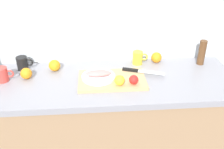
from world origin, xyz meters
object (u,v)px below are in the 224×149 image
(coffee_mug_2, at_px, (2,74))
(white_plate, at_px, (99,77))
(chef_knife, at_px, (138,71))
(fish_fillet, at_px, (98,73))
(cutting_board, at_px, (112,80))
(lemon_0, at_px, (120,80))
(coffee_mug_0, at_px, (23,63))
(orange_0, at_px, (55,65))
(coffee_mug_1, at_px, (138,58))
(pepper_mill, at_px, (202,53))

(coffee_mug_2, bearing_deg, white_plate, -3.97)
(chef_knife, height_order, coffee_mug_2, coffee_mug_2)
(white_plate, height_order, fish_fillet, fish_fillet)
(cutting_board, distance_m, chef_knife, 0.20)
(fish_fillet, bearing_deg, lemon_0, -37.28)
(lemon_0, xyz_separation_m, coffee_mug_0, (-0.67, 0.30, -0.00))
(orange_0, bearing_deg, coffee_mug_0, 169.71)
(coffee_mug_1, bearing_deg, white_plate, -143.14)
(white_plate, bearing_deg, coffee_mug_0, 159.05)
(chef_knife, distance_m, orange_0, 0.59)
(coffee_mug_1, relative_size, coffee_mug_2, 0.96)
(coffee_mug_2, bearing_deg, pepper_mill, 5.88)
(coffee_mug_0, bearing_deg, white_plate, -20.95)
(white_plate, bearing_deg, pepper_mill, 13.74)
(cutting_board, bearing_deg, white_plate, 169.95)
(cutting_board, relative_size, coffee_mug_0, 3.79)
(white_plate, distance_m, lemon_0, 0.16)
(cutting_board, xyz_separation_m, coffee_mug_0, (-0.62, 0.22, 0.04))
(chef_knife, bearing_deg, white_plate, -148.47)
(fish_fillet, xyz_separation_m, orange_0, (-0.31, 0.16, -0.01))
(cutting_board, height_order, fish_fillet, fish_fillet)
(coffee_mug_0, xyz_separation_m, pepper_mill, (1.30, -0.02, 0.04))
(chef_knife, distance_m, pepper_mill, 0.51)
(coffee_mug_0, relative_size, coffee_mug_2, 0.98)
(lemon_0, bearing_deg, fish_fillet, 142.72)
(fish_fillet, height_order, chef_knife, fish_fillet)
(chef_knife, bearing_deg, orange_0, -171.01)
(cutting_board, xyz_separation_m, coffee_mug_1, (0.21, 0.24, 0.04))
(fish_fillet, bearing_deg, chef_knife, 12.49)
(coffee_mug_0, height_order, coffee_mug_2, same)
(cutting_board, distance_m, fish_fillet, 0.10)
(chef_knife, distance_m, coffee_mug_2, 0.90)
(white_plate, xyz_separation_m, coffee_mug_1, (0.30, 0.23, 0.02))
(white_plate, xyz_separation_m, pepper_mill, (0.77, 0.19, 0.07))
(white_plate, height_order, coffee_mug_1, coffee_mug_1)
(coffee_mug_1, height_order, pepper_mill, pepper_mill)
(coffee_mug_1, bearing_deg, coffee_mug_2, -168.93)
(fish_fillet, relative_size, coffee_mug_0, 1.43)
(coffee_mug_1, bearing_deg, pepper_mill, -4.69)
(chef_knife, height_order, coffee_mug_1, coffee_mug_1)
(cutting_board, xyz_separation_m, coffee_mug_2, (-0.72, 0.06, 0.04))
(cutting_board, distance_m, orange_0, 0.43)
(cutting_board, distance_m, coffee_mug_0, 0.66)
(coffee_mug_2, bearing_deg, cutting_board, -4.73)
(coffee_mug_2, relative_size, orange_0, 1.46)
(cutting_board, height_order, coffee_mug_1, coffee_mug_1)
(coffee_mug_1, bearing_deg, cutting_board, -131.38)
(cutting_board, xyz_separation_m, lemon_0, (0.04, -0.08, 0.04))
(coffee_mug_2, bearing_deg, chef_knife, 1.07)
(chef_knife, distance_m, coffee_mug_0, 0.82)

